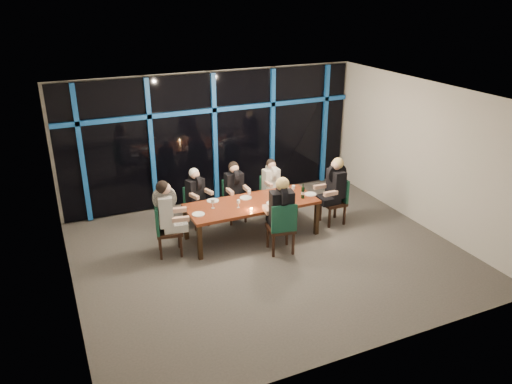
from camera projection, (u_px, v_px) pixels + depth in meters
room at (270, 152)px, 8.68m from camera, size 7.04×7.00×3.02m
window_wall at (215, 136)px, 11.34m from camera, size 6.86×0.43×2.94m
dining_table at (252, 206)px, 9.87m from camera, size 2.60×1.00×0.75m
chair_far_left at (195, 203)px, 10.45m from camera, size 0.51×0.51×0.87m
chair_far_mid at (233, 198)px, 10.67m from camera, size 0.43×0.43×0.91m
chair_far_right at (270, 192)px, 11.05m from camera, size 0.42×0.42×0.86m
chair_end_left at (164, 227)px, 9.25m from camera, size 0.54×0.54×1.01m
chair_end_right at (337, 198)px, 10.54m from camera, size 0.46×0.46×0.99m
chair_near_mid at (282, 226)px, 9.28m from camera, size 0.56×0.56×1.04m
diner_far_left at (196, 189)px, 10.26m from camera, size 0.52×0.59×0.85m
diner_far_mid at (235, 183)px, 10.47m from camera, size 0.46×0.57×0.89m
diner_far_right at (272, 178)px, 10.86m from camera, size 0.44×0.55×0.84m
diner_end_left at (167, 207)px, 9.11m from camera, size 0.67×0.55×0.99m
diner_end_right at (335, 181)px, 10.35m from camera, size 0.62×0.49×0.97m
diner_near_mid at (281, 204)px, 9.20m from camera, size 0.56×0.69×1.01m
plate_far_left at (213, 201)px, 9.90m from camera, size 0.24×0.24×0.01m
plate_far_mid at (246, 198)px, 10.04m from camera, size 0.24×0.24×0.01m
plate_far_right at (285, 190)px, 10.43m from camera, size 0.24×0.24×0.01m
plate_end_left at (198, 214)px, 9.32m from camera, size 0.24×0.24×0.01m
plate_end_right at (310, 194)px, 10.22m from camera, size 0.24×0.24×0.01m
plate_near_mid at (272, 203)px, 9.79m from camera, size 0.24×0.24×0.01m
wine_bottle at (303, 193)px, 10.00m from camera, size 0.07×0.07×0.31m
water_pitcher at (292, 197)px, 9.87m from camera, size 0.11×0.10×0.18m
tea_light at (251, 209)px, 9.51m from camera, size 0.06×0.06×0.03m
wine_glass_a at (238, 202)px, 9.57m from camera, size 0.06×0.06×0.16m
wine_glass_b at (249, 193)px, 9.98m from camera, size 0.06×0.06×0.17m
wine_glass_c at (275, 194)px, 9.91m from camera, size 0.06×0.06×0.17m
wine_glass_d at (213, 202)px, 9.54m from camera, size 0.07×0.07×0.19m
wine_glass_e at (293, 188)px, 10.21m from camera, size 0.07×0.07×0.18m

